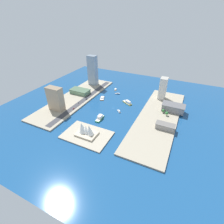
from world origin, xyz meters
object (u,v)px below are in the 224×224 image
Objects in this scene: traffic_light_waterfront at (78,105)px; carpark_squat_concrete at (165,126)px; apartment_midrise_tan at (55,99)px; van_white at (78,103)px; terminal_long_green at (80,91)px; ferry_green_doubledeck at (100,118)px; tower_tall_glass at (93,70)px; yacht_sleek_gray at (119,111)px; water_taxi_orange at (116,89)px; opera_landmark at (86,130)px; suv_black at (86,99)px; pickup_red at (73,109)px; barge_flat_brown at (102,98)px; patrol_launch_navy at (117,94)px; warehouse_low_gray at (173,108)px; ferry_yellow_fast at (128,102)px; hotel_broad_white at (163,88)px.

carpark_squat_concrete is at bearing -178.50° from traffic_light_waterfront.
van_white is (-22.73, -39.84, -22.75)m from apartment_midrise_tan.
van_white is at bearing 120.75° from terminal_long_green.
ferry_green_doubledeck is at bearing 9.99° from carpark_squat_concrete.
terminal_long_green is at bearing 90.66° from tower_tall_glass.
yacht_sleek_gray is 0.41× the size of ferry_green_doubledeck.
opera_landmark is (-32.31, 183.57, 9.25)m from water_taxi_orange.
carpark_squat_concrete is 211.46m from apartment_midrise_tan.
van_white is at bearing 74.08° from suv_black.
terminal_long_green is at bearing -65.08° from pickup_red.
traffic_light_waterfront is (-36.05, 119.37, -33.29)m from tower_tall_glass.
apartment_midrise_tan reaches higher than carpark_squat_concrete.
apartment_midrise_tan is at bearing 66.00° from water_taxi_orange.
apartment_midrise_tan reaches higher than barge_flat_brown.
terminal_long_green reaches higher than yacht_sleek_gray.
van_white is 1.16× the size of pickup_red.
terminal_long_green is at bearing -15.74° from yacht_sleek_gray.
patrol_launch_navy is 77.83m from suv_black.
carpark_squat_concrete is at bearing 166.17° from terminal_long_green.
warehouse_low_gray is (-132.81, 25.64, 8.53)m from patrol_launch_navy.
patrol_launch_navy is 0.26× the size of apartment_midrise_tan.
carpark_squat_concrete is at bearing -175.06° from pickup_red.
ferry_yellow_fast is (-39.11, 33.34, 1.74)m from patrol_launch_navy.
warehouse_low_gray reaches higher than terminal_long_green.
water_taxi_orange is 183.62m from carpark_squat_concrete.
patrol_launch_navy is 163.88m from opera_landmark.
ferry_green_doubledeck is (21.61, 39.23, 1.50)m from yacht_sleek_gray.
suv_black reaches higher than yacht_sleek_gray.
ferry_green_doubledeck is at bearing -86.75° from opera_landmark.
traffic_light_waterfront is at bearing 36.66° from ferry_yellow_fast.
carpark_squat_concrete reaches higher than barge_flat_brown.
hotel_broad_white is at bearing -54.42° from warehouse_low_gray.
yacht_sleek_gray is at bearing -163.97° from traffic_light_waterfront.
tower_tall_glass is (81.69, -22.95, 39.19)m from patrol_launch_navy.
water_taxi_orange is at bearing -137.35° from terminal_long_green.
ferry_green_doubledeck reaches higher than yacht_sleek_gray.
ferry_yellow_fast is 94.26m from warehouse_low_gray.
yacht_sleek_gray is 81.38m from patrol_launch_navy.
van_white is (91.95, 9.24, 2.14)m from yacht_sleek_gray.
tower_tall_glass is at bearing -89.34° from terminal_long_green.
traffic_light_waterfront is at bearing 21.64° from warehouse_low_gray.
pickup_red is 0.68× the size of traffic_light_waterfront.
barge_flat_brown is 58.46m from water_taxi_orange.
yacht_sleek_gray is 95.84m from carpark_squat_concrete.
hotel_broad_white reaches higher than barge_flat_brown.
warehouse_low_gray is 9.78× the size of pickup_red.
suv_black is (182.33, 34.36, -6.03)m from warehouse_low_gray.
apartment_midrise_tan is 72.15m from suv_black.
water_taxi_orange is (14.95, -20.88, 0.19)m from patrol_launch_navy.
opera_landmark is at bearing 32.20° from carpark_squat_concrete.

